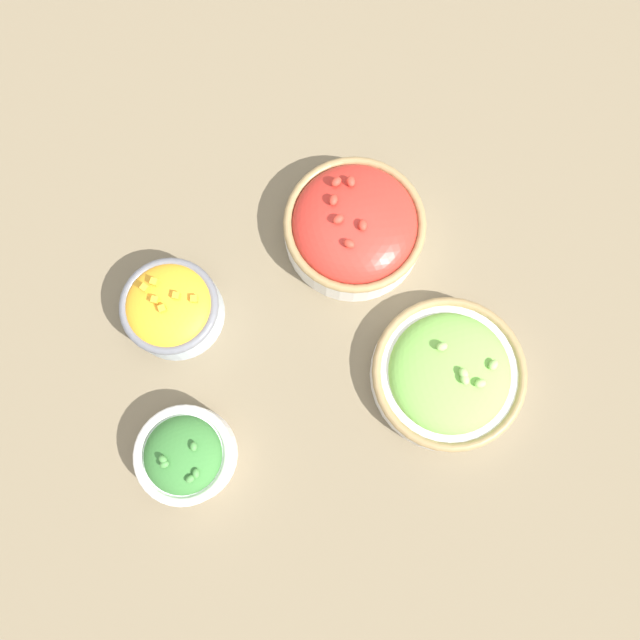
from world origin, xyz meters
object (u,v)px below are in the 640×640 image
(bowl_lettuce, at_px, (449,373))
(bowl_cherry_tomatoes, at_px, (354,226))
(bowl_squash, at_px, (172,308))
(bowl_broccoli, at_px, (185,455))

(bowl_lettuce, bearing_deg, bowl_cherry_tomatoes, 111.27)
(bowl_squash, relative_size, bowl_broccoli, 1.03)
(bowl_squash, xyz_separation_m, bowl_cherry_tomatoes, (0.26, 0.07, -0.00))
(bowl_lettuce, relative_size, bowl_broccoli, 1.61)
(bowl_lettuce, distance_m, bowl_broccoli, 0.36)
(bowl_cherry_tomatoes, distance_m, bowl_broccoli, 0.38)
(bowl_squash, distance_m, bowl_cherry_tomatoes, 0.27)
(bowl_broccoli, bearing_deg, bowl_squash, 87.00)
(bowl_cherry_tomatoes, height_order, bowl_lettuce, bowl_cherry_tomatoes)
(bowl_cherry_tomatoes, relative_size, bowl_broccoli, 1.53)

